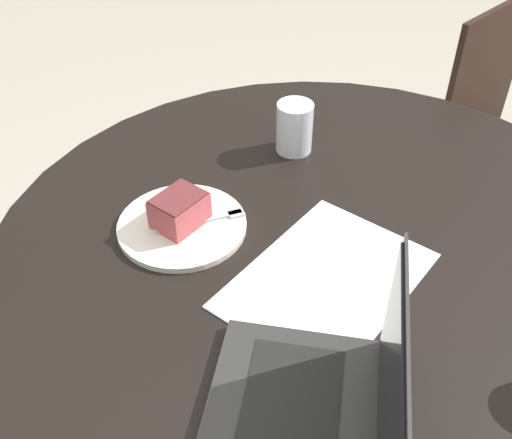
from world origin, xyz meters
TOP-DOWN VIEW (x-y plane):
  - dining_table at (0.00, 0.00)m, footprint 1.26×1.26m
  - chair at (0.85, 0.39)m, footprint 0.54×0.54m
  - paper_document at (-0.05, -0.08)m, footprint 0.43×0.39m
  - plate at (-0.23, 0.15)m, footprint 0.24×0.24m
  - cake_slice at (-0.24, 0.16)m, footprint 0.12×0.11m
  - fork at (-0.19, 0.14)m, footprint 0.17×0.03m
  - water_glass at (0.08, 0.31)m, footprint 0.08×0.08m
  - laptop at (-0.22, -0.32)m, footprint 0.39×0.41m

SIDE VIEW (x-z plane):
  - chair at x=0.85m, z-range 0.02..0.93m
  - dining_table at x=0.00m, z-range 0.25..1.03m
  - paper_document at x=-0.05m, z-range 0.78..0.78m
  - plate at x=-0.23m, z-range 0.78..0.79m
  - fork at x=-0.19m, z-range 0.79..0.79m
  - laptop at x=-0.22m, z-range 0.70..0.94m
  - cake_slice at x=-0.24m, z-range 0.79..0.85m
  - water_glass at x=0.08m, z-range 0.78..0.89m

